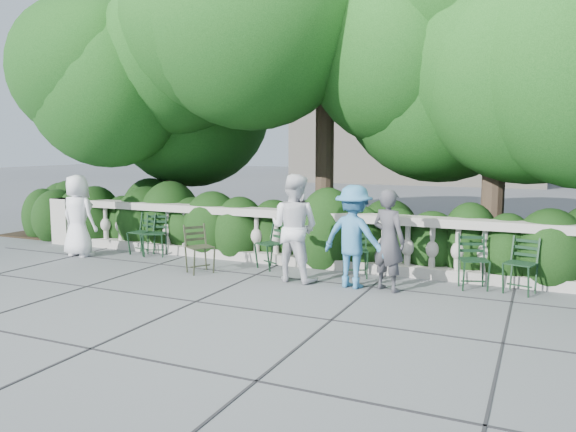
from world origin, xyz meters
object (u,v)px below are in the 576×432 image
at_px(chair_d, 475,291).
at_px(person_woman_grey, 389,240).
at_px(chair_f, 356,279).
at_px(chair_a, 137,256).
at_px(chair_e, 515,295).
at_px(person_businessman, 78,216).
at_px(chair_c, 264,270).
at_px(chair_b, 154,257).
at_px(person_casual_man, 294,228).
at_px(chair_weathered, 204,274).
at_px(person_older_blue, 354,237).

xyz_separation_m(chair_d, person_woman_grey, (-1.20, -0.49, 0.76)).
xyz_separation_m(chair_d, chair_f, (-1.85, -0.00, 0.00)).
distance_m(chair_a, chair_e, 6.94).
xyz_separation_m(person_businessman, person_woman_grey, (6.18, -0.08, -0.04)).
height_order(chair_a, chair_c, same).
xyz_separation_m(chair_b, person_casual_man, (3.24, -0.57, 0.86)).
distance_m(chair_weathered, person_older_blue, 2.68).
xyz_separation_m(chair_b, chair_c, (2.45, -0.10, 0.00)).
relative_size(chair_e, person_casual_man, 0.49).
relative_size(chair_c, chair_e, 1.00).
bearing_deg(person_businessman, chair_e, -173.71).
xyz_separation_m(chair_c, chair_weathered, (-0.76, -0.73, 0.00)).
bearing_deg(chair_b, chair_a, 156.46).
height_order(chair_e, person_casual_man, person_casual_man).
height_order(chair_b, chair_c, same).
xyz_separation_m(chair_b, chair_weathered, (1.69, -0.83, 0.00)).
height_order(person_casual_man, person_older_blue, person_casual_man).
xyz_separation_m(chair_a, person_casual_man, (3.65, -0.57, 0.86)).
bearing_deg(chair_weathered, chair_f, -40.56).
relative_size(chair_c, person_older_blue, 0.54).
bearing_deg(chair_weathered, chair_e, -48.73).
bearing_deg(chair_e, chair_b, -164.07).
distance_m(chair_weathered, person_businessman, 3.21).
distance_m(chair_c, chair_d, 3.53).
xyz_separation_m(chair_c, person_older_blue, (1.79, -0.49, 0.78)).
height_order(person_woman_grey, person_older_blue, person_older_blue).
bearing_deg(chair_d, chair_c, 160.85).
bearing_deg(chair_f, chair_c, 158.44).
relative_size(chair_a, chair_weathered, 1.00).
bearing_deg(person_casual_man, chair_b, -4.39).
distance_m(chair_b, chair_weathered, 1.88).
height_order(chair_weathered, person_businessman, person_businessman).
height_order(chair_a, person_businessman, person_businessman).
height_order(chair_b, chair_f, same).
relative_size(chair_b, chair_f, 1.00).
bearing_deg(chair_weathered, person_older_blue, -52.18).
bearing_deg(person_businessman, person_casual_man, -177.64).
height_order(chair_f, chair_weathered, same).
relative_size(chair_weathered, person_older_blue, 0.54).
bearing_deg(chair_c, chair_e, 27.27).
height_order(person_businessman, person_older_blue, person_businessman).
xyz_separation_m(chair_a, person_older_blue, (4.65, -0.59, 0.78)).
relative_size(person_businessman, person_older_blue, 1.02).
relative_size(chair_d, person_woman_grey, 0.55).
relative_size(chair_e, person_businessman, 0.53).
bearing_deg(person_woman_grey, chair_a, 17.91).
relative_size(chair_c, person_woman_grey, 0.55).
distance_m(person_woman_grey, person_casual_man, 1.53).
bearing_deg(chair_a, chair_weathered, -14.58).
bearing_deg(chair_f, person_older_blue, -98.87).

